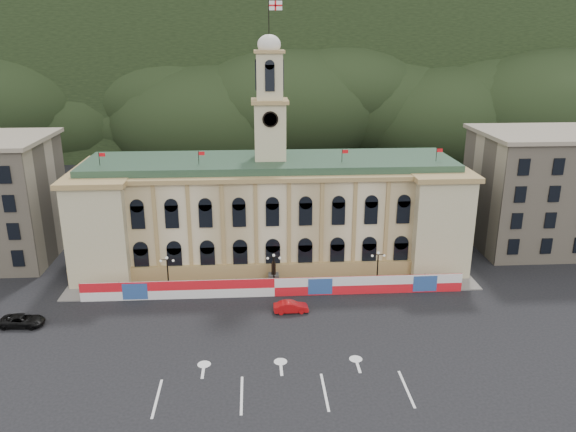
{
  "coord_description": "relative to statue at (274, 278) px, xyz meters",
  "views": [
    {
      "loc": [
        -2.44,
        -51.76,
        32.97
      ],
      "look_at": [
        1.95,
        18.0,
        10.06
      ],
      "focal_mm": 35.0,
      "sensor_mm": 36.0,
      "label": 1
    }
  ],
  "objects": [
    {
      "name": "lamp_center",
      "position": [
        0.0,
        -1.0,
        1.89
      ],
      "size": [
        1.96,
        0.44,
        5.15
      ],
      "color": "black",
      "rests_on": "ground"
    },
    {
      "name": "hoarding_fence",
      "position": [
        0.06,
        -2.93,
        0.06
      ],
      "size": [
        50.0,
        0.44,
        2.5
      ],
      "color": "red",
      "rests_on": "ground"
    },
    {
      "name": "lane_markings",
      "position": [
        0.0,
        -23.0,
        -1.18
      ],
      "size": [
        26.0,
        10.0,
        0.02
      ],
      "primitive_type": null,
      "color": "white",
      "rests_on": "ground"
    },
    {
      "name": "lamp_right",
      "position": [
        14.0,
        -1.0,
        1.89
      ],
      "size": [
        1.96,
        0.44,
        5.15
      ],
      "color": "black",
      "rests_on": "ground"
    },
    {
      "name": "red_sedan",
      "position": [
        1.84,
        -7.57,
        -0.48
      ],
      "size": [
        1.87,
        4.43,
        1.42
      ],
      "primitive_type": "imported",
      "rotation": [
        0.0,
        0.0,
        1.61
      ],
      "color": "#B50C0F",
      "rests_on": "ground"
    },
    {
      "name": "hill_ridge",
      "position": [
        0.03,
        103.99,
        18.3
      ],
      "size": [
        230.0,
        80.0,
        64.0
      ],
      "color": "black",
      "rests_on": "ground"
    },
    {
      "name": "lamp_left",
      "position": [
        -14.0,
        -1.0,
        1.89
      ],
      "size": [
        1.96,
        0.44,
        5.15
      ],
      "color": "black",
      "rests_on": "ground"
    },
    {
      "name": "side_building_right",
      "position": [
        43.0,
        12.93,
        8.14
      ],
      "size": [
        21.0,
        17.0,
        18.6
      ],
      "color": "tan",
      "rests_on": "ground"
    },
    {
      "name": "statue",
      "position": [
        0.0,
        0.0,
        0.0
      ],
      "size": [
        1.4,
        1.4,
        3.72
      ],
      "color": "#595651",
      "rests_on": "ground"
    },
    {
      "name": "pavement",
      "position": [
        0.0,
        -0.25,
        -1.11
      ],
      "size": [
        56.0,
        5.5,
        0.16
      ],
      "primitive_type": "cube",
      "color": "slate",
      "rests_on": "ground"
    },
    {
      "name": "black_suv",
      "position": [
        -30.0,
        -9.03,
        -0.48
      ],
      "size": [
        2.93,
        5.37,
        1.42
      ],
      "primitive_type": "imported",
      "rotation": [
        0.0,
        0.0,
        1.51
      ],
      "color": "black",
      "rests_on": "ground"
    },
    {
      "name": "ground",
      "position": [
        0.0,
        -18.0,
        -1.19
      ],
      "size": [
        260.0,
        260.0,
        0.0
      ],
      "primitive_type": "plane",
      "color": "black",
      "rests_on": "ground"
    },
    {
      "name": "city_hall",
      "position": [
        0.0,
        9.63,
        6.66
      ],
      "size": [
        56.2,
        17.6,
        37.1
      ],
      "color": "beige",
      "rests_on": "ground"
    }
  ]
}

